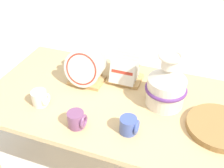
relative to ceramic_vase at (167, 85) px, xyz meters
The scene contains 9 objects.
ground_plane 0.82m from the ceramic_vase, 168.84° to the right, with size 14.00×14.00×0.00m, color silver.
display_table 0.37m from the ceramic_vase, 168.84° to the right, with size 1.58×0.86×0.62m.
ceramic_vase is the anchor object (origin of this frame).
dish_rack_round_plates 0.53m from the ceramic_vase, behind, with size 0.24×0.22×0.26m.
dish_rack_square_plates 0.34m from the ceramic_vase, 152.56° to the left, with size 0.22×0.20×0.19m.
wicker_charger_stack 0.36m from the ceramic_vase, 19.88° to the right, with size 0.34×0.34×0.04m.
mug_cobalt_glaze 0.34m from the ceramic_vase, 114.29° to the right, with size 0.10×0.09×0.09m.
mug_cream_glaze 0.75m from the ceramic_vase, 159.62° to the right, with size 0.10×0.09×0.09m.
mug_plum_glaze 0.55m from the ceramic_vase, 139.70° to the right, with size 0.10×0.09×0.09m.
Camera 1 is at (0.42, -1.18, 1.66)m, focal length 42.00 mm.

